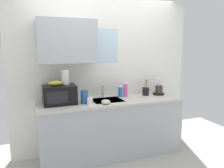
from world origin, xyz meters
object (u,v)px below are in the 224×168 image
object	(u,v)px
coffee_maker	(158,88)
utensil_crock	(146,91)
banana_bunch	(55,83)
dish_soap_bottle_pink	(126,89)
small_bowl	(106,102)
paper_towel_roll	(65,77)
cereal_canister	(84,97)
mug_white	(90,101)
dish_soap_bottle_blue	(120,91)
microwave	(59,95)

from	to	relation	value
coffee_maker	utensil_crock	world-z (taller)	coffee_maker
banana_bunch	dish_soap_bottle_pink	bearing A→B (deg)	5.38
banana_bunch	coffee_maker	bearing A→B (deg)	1.94
banana_bunch	small_bowl	xyz separation A→B (m)	(0.67, -0.25, -0.27)
paper_towel_roll	utensil_crock	world-z (taller)	paper_towel_roll
dish_soap_bottle_pink	cereal_canister	xyz separation A→B (m)	(-0.74, -0.21, -0.02)
paper_towel_roll	utensil_crock	distance (m)	1.38
coffee_maker	dish_soap_bottle_pink	distance (m)	0.59
small_bowl	paper_towel_roll	bearing A→B (deg)	149.79
banana_bunch	small_bowl	distance (m)	0.76
paper_towel_roll	coffee_maker	world-z (taller)	paper_towel_roll
mug_white	small_bowl	bearing A→B (deg)	-15.26
banana_bunch	dish_soap_bottle_blue	distance (m)	1.07
cereal_canister	mug_white	world-z (taller)	cereal_canister
cereal_canister	mug_white	distance (m)	0.12
banana_bunch	dish_soap_bottle_pink	size ratio (longest dim) A/B	0.81
banana_bunch	paper_towel_roll	world-z (taller)	paper_towel_roll
microwave	cereal_canister	size ratio (longest dim) A/B	2.41
banana_bunch	dish_soap_bottle_blue	bearing A→B (deg)	6.08
utensil_crock	cereal_canister	bearing A→B (deg)	-171.23
cereal_canister	utensil_crock	xyz separation A→B (m)	(1.10, 0.17, -0.03)
paper_towel_roll	mug_white	size ratio (longest dim) A/B	2.32
dish_soap_bottle_pink	utensil_crock	xyz separation A→B (m)	(0.36, -0.04, -0.05)
mug_white	small_bowl	size ratio (longest dim) A/B	0.73
dish_soap_bottle_blue	dish_soap_bottle_pink	bearing A→B (deg)	-2.98
coffee_maker	cereal_canister	bearing A→B (deg)	-173.22
microwave	small_bowl	bearing A→B (deg)	-21.97
dish_soap_bottle_pink	cereal_canister	distance (m)	0.77
coffee_maker	utensil_crock	distance (m)	0.23
microwave	mug_white	bearing A→B (deg)	-25.46
paper_towel_roll	dish_soap_bottle_pink	world-z (taller)	paper_towel_roll
microwave	utensil_crock	world-z (taller)	same
mug_white	small_bowl	world-z (taller)	mug_white
paper_towel_roll	dish_soap_bottle_blue	size ratio (longest dim) A/B	1.10
coffee_maker	small_bowl	size ratio (longest dim) A/B	2.15
dish_soap_bottle_blue	dish_soap_bottle_pink	xyz separation A→B (m)	(0.09, -0.00, 0.02)
dish_soap_bottle_blue	banana_bunch	bearing A→B (deg)	-173.92
microwave	paper_towel_roll	bearing A→B (deg)	27.17
mug_white	coffee_maker	bearing A→B (deg)	11.01
banana_bunch	dish_soap_bottle_blue	world-z (taller)	banana_bunch
cereal_canister	dish_soap_bottle_blue	bearing A→B (deg)	17.87
paper_towel_roll	small_bowl	world-z (taller)	paper_towel_roll
cereal_canister	small_bowl	size ratio (longest dim) A/B	1.47
microwave	coffee_maker	world-z (taller)	coffee_maker
microwave	coffee_maker	bearing A→B (deg)	2.05
dish_soap_bottle_blue	utensil_crock	size ratio (longest dim) A/B	0.74
dish_soap_bottle_blue	mug_white	xyz separation A→B (m)	(-0.60, -0.30, -0.05)
paper_towel_roll	dish_soap_bottle_blue	bearing A→B (deg)	3.92
dish_soap_bottle_blue	utensil_crock	distance (m)	0.45
dish_soap_bottle_pink	cereal_canister	world-z (taller)	dish_soap_bottle_pink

